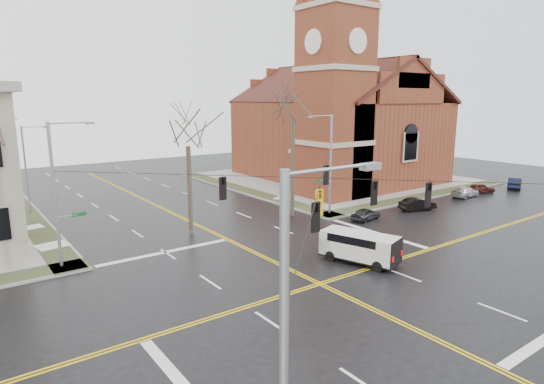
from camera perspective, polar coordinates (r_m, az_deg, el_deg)
ground at (r=26.88m, az=6.04°, el=-11.40°), size 120.00×120.00×0.00m
sidewalks at (r=26.85m, az=6.04°, el=-11.25°), size 80.00×80.00×0.17m
road_markings at (r=26.88m, az=6.04°, el=-11.39°), size 100.00×100.00×0.01m
church at (r=59.82m, az=7.99°, el=9.51°), size 24.28×27.48×27.50m
signal_pole_ne at (r=41.27m, az=7.19°, el=3.80°), size 2.75×0.22×9.00m
signal_pole_nw at (r=30.75m, az=-25.32°, el=0.12°), size 2.75×0.22×9.00m
signal_pole_sw at (r=10.26m, az=2.32°, el=-20.90°), size 2.75×0.22×9.00m
span_wires at (r=25.13m, az=6.33°, el=1.74°), size 23.02×23.02×0.03m
traffic_signals at (r=24.79m, az=7.33°, el=-0.19°), size 8.21×8.26×1.30m
streetlight_north_a at (r=47.04m, az=-28.37°, el=2.85°), size 2.30×0.20×8.00m
streetlight_north_b at (r=66.81m, az=-30.81°, el=4.79°), size 2.30×0.20×8.00m
cargo_van at (r=30.33m, az=10.57°, el=-6.53°), size 3.44×5.41×1.93m
parked_car_a at (r=40.89m, az=11.67°, el=-2.72°), size 3.33×1.74×1.08m
parked_car_b at (r=45.73m, az=17.80°, el=-1.45°), size 3.84×2.19×1.20m
parked_car_c at (r=53.80m, az=23.10°, el=0.03°), size 3.97×1.72×1.14m
parked_car_d at (r=56.78m, az=24.71°, el=0.45°), size 3.54×2.35×1.12m
parked_car_e at (r=61.54m, az=28.17°, el=1.01°), size 4.19×2.88×1.31m
tree_nw_near at (r=35.69m, az=-10.51°, el=6.39°), size 4.00×4.00×10.15m
tree_ne at (r=39.90m, az=2.66°, el=9.79°), size 4.00×4.00×12.78m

